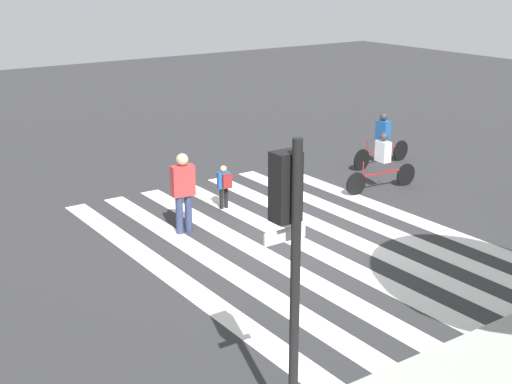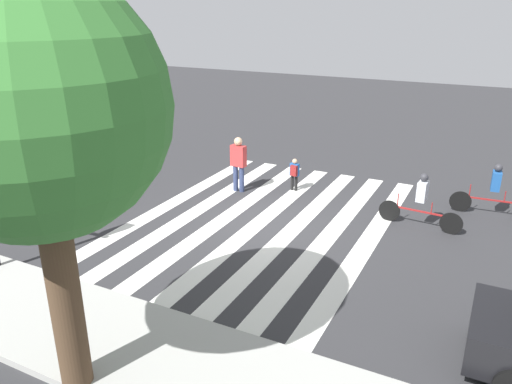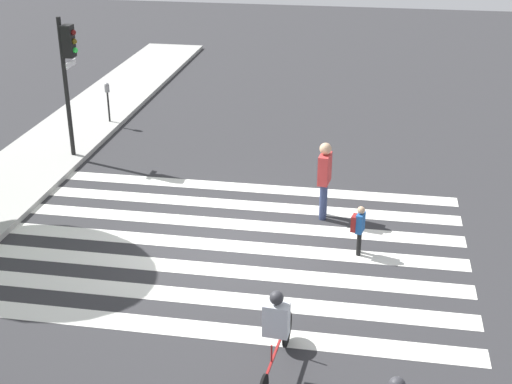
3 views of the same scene
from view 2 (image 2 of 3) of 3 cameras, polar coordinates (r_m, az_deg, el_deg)
The scene contains 8 objects.
ground_plane at distance 14.38m, azimuth 0.68°, elevation -3.26°, with size 60.00×60.00×0.00m, color #2D2D30.
sidewalk_curb at distance 9.87m, azimuth -16.18°, elevation -16.03°, with size 36.00×2.50×0.14m.
crosswalk_stripes at distance 14.37m, azimuth 0.68°, elevation -3.24°, with size 6.70×10.00×0.01m.
street_tree at distance 7.19m, azimuth -23.89°, elevation 8.59°, with size 3.62×3.62×6.40m.
pedestrian_adult_blue_shirt at distance 16.28m, azimuth -2.02°, elevation 3.54°, with size 0.53×0.29×1.84m.
pedestrian_adult_tall_backpack at distance 16.48m, azimuth 4.40°, elevation 2.26°, with size 0.33×0.30×1.10m.
cyclist_mid_street at distance 15.95m, azimuth 25.63°, elevation 0.41°, with size 2.34×0.41×1.59m.
cyclist_far_lane at distance 14.36m, azimuth 18.40°, elevation -0.69°, with size 2.30×0.42×1.57m.
Camera 2 is at (-5.76, 11.81, 5.84)m, focal length 35.00 mm.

